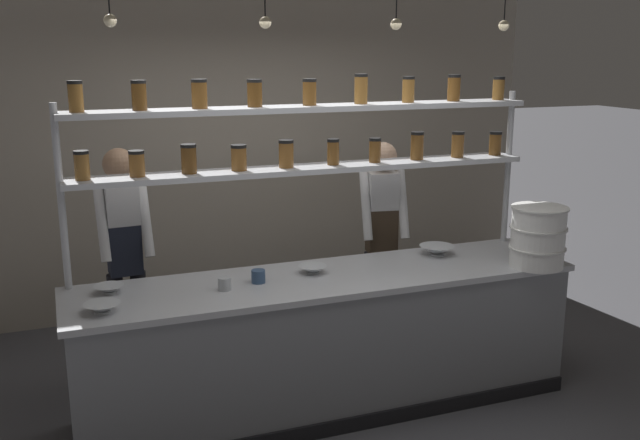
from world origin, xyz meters
TOP-DOWN VIEW (x-y plane):
  - ground_plane at (0.00, 0.00)m, footprint 40.00×40.00m
  - back_wall at (0.00, 2.20)m, footprint 5.70×0.12m
  - prep_counter at (0.00, -0.00)m, footprint 3.30×0.76m
  - spice_shelf_unit at (-0.01, 0.33)m, footprint 3.19×0.28m
  - chef_left at (-1.18, 0.84)m, footprint 0.37×0.31m
  - chef_center at (0.75, 0.75)m, footprint 0.40×0.32m
  - container_stack at (1.39, -0.30)m, footprint 0.38×0.38m
  - prep_bowl_near_left at (-0.07, 0.09)m, footprint 0.19×0.19m
  - prep_bowl_center_front at (-1.41, -0.17)m, footprint 0.20×0.20m
  - prep_bowl_center_back at (-1.35, 0.15)m, footprint 0.18×0.18m
  - prep_bowl_near_right at (0.90, 0.17)m, footprint 0.25×0.25m
  - serving_cup_front at (-0.46, 0.03)m, footprint 0.09×0.09m
  - serving_cup_by_board at (-0.69, -0.04)m, footprint 0.08×0.08m
  - pendant_light_row at (0.01, 0.00)m, footprint 2.55×0.07m

SIDE VIEW (x-z plane):
  - ground_plane at x=0.00m, z-range 0.00..0.00m
  - prep_counter at x=0.00m, z-range 0.00..0.92m
  - prep_bowl_center_back at x=-1.35m, z-range 0.92..0.97m
  - prep_bowl_near_left at x=-0.07m, z-range 0.92..0.97m
  - prep_bowl_center_front at x=-1.41m, z-range 0.92..0.98m
  - prep_bowl_near_right at x=0.90m, z-range 0.92..0.99m
  - chef_center at x=0.75m, z-range 0.13..1.78m
  - serving_cup_by_board at x=-0.69m, z-range 0.92..1.00m
  - serving_cup_front at x=-0.46m, z-range 0.92..1.00m
  - chef_left at x=-1.18m, z-range 0.13..1.83m
  - container_stack at x=1.39m, z-range 0.92..1.33m
  - back_wall at x=0.00m, z-range 0.00..3.23m
  - spice_shelf_unit at x=-0.01m, z-range 0.64..2.83m
  - pendant_light_row at x=0.01m, z-range 2.17..2.89m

